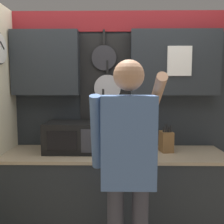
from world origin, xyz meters
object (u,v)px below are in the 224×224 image
person (128,159)px  utensil_crock (130,143)px  microwave (71,137)px  knife_block (166,141)px

person → utensil_crock: bearing=85.5°
microwave → utensil_crock: size_ratio=1.50×
microwave → knife_block: bearing=0.0°
utensil_crock → microwave: bearing=-180.0°
knife_block → person: size_ratio=0.16×
microwave → utensil_crock: (0.58, 0.00, -0.06)m
microwave → person: (0.53, -0.68, -0.02)m
microwave → person: size_ratio=0.29×
knife_block → utensil_crock: utensil_crock is taller
microwave → knife_block: 0.94m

